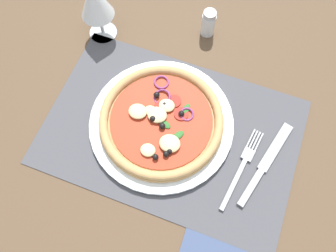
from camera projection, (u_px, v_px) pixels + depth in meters
The scene contains 8 objects.
ground_plane at pixel (171, 134), 70.07cm from camera, with size 190.00×140.00×2.40cm, color brown.
placemat at pixel (171, 131), 68.78cm from camera, with size 51.33×33.83×0.40cm, color #4C4C51.
plate at pixel (161, 123), 68.70cm from camera, with size 29.62×29.62×1.04cm, color white.
pizza at pixel (161, 120), 67.21cm from camera, with size 25.34×25.34×2.61cm.
fork at pixel (243, 164), 65.63cm from camera, with size 4.08×18.03×0.44cm.
knife at pixel (266, 163), 65.74cm from camera, with size 6.58×19.78×0.62cm.
wine_glass at pixel (95, 1), 69.21cm from camera, with size 7.20×7.20×14.90cm.
pepper_shaker at pixel (208, 23), 75.63cm from camera, with size 3.20×3.20×6.70cm.
Camera 1 is at (8.31, -24.01, 64.12)cm, focal length 35.73 mm.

